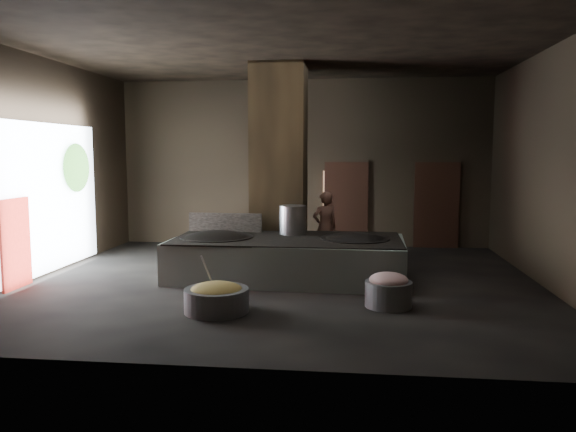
# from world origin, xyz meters

# --- Properties ---
(floor) EXTENTS (10.00, 9.00, 0.10)m
(floor) POSITION_xyz_m (0.00, 0.00, -0.05)
(floor) COLOR black
(floor) RESTS_ON ground
(ceiling) EXTENTS (10.00, 9.00, 0.10)m
(ceiling) POSITION_xyz_m (0.00, 0.00, 4.55)
(ceiling) COLOR black
(ceiling) RESTS_ON back_wall
(back_wall) EXTENTS (10.00, 0.10, 4.50)m
(back_wall) POSITION_xyz_m (0.00, 4.55, 2.25)
(back_wall) COLOR black
(back_wall) RESTS_ON ground
(front_wall) EXTENTS (10.00, 0.10, 4.50)m
(front_wall) POSITION_xyz_m (0.00, -4.55, 2.25)
(front_wall) COLOR black
(front_wall) RESTS_ON ground
(left_wall) EXTENTS (0.10, 9.00, 4.50)m
(left_wall) POSITION_xyz_m (-5.05, 0.00, 2.25)
(left_wall) COLOR black
(left_wall) RESTS_ON ground
(right_wall) EXTENTS (0.10, 9.00, 4.50)m
(right_wall) POSITION_xyz_m (5.05, 0.00, 2.25)
(right_wall) COLOR black
(right_wall) RESTS_ON ground
(pillar) EXTENTS (1.20, 1.20, 4.50)m
(pillar) POSITION_xyz_m (-0.30, 1.90, 2.25)
(pillar) COLOR black
(pillar) RESTS_ON ground
(hearth_platform) EXTENTS (4.73, 2.40, 0.81)m
(hearth_platform) POSITION_xyz_m (0.07, 0.32, 0.40)
(hearth_platform) COLOR #B1C5B4
(hearth_platform) RESTS_ON ground
(platform_cap) EXTENTS (4.54, 2.18, 0.03)m
(platform_cap) POSITION_xyz_m (0.07, 0.32, 0.82)
(platform_cap) COLOR black
(platform_cap) RESTS_ON hearth_platform
(wok_left) EXTENTS (1.46, 1.46, 0.40)m
(wok_left) POSITION_xyz_m (-1.38, 0.27, 0.75)
(wok_left) COLOR black
(wok_left) RESTS_ON hearth_platform
(wok_left_rim) EXTENTS (1.49, 1.49, 0.05)m
(wok_left_rim) POSITION_xyz_m (-1.38, 0.27, 0.82)
(wok_left_rim) COLOR black
(wok_left_rim) RESTS_ON hearth_platform
(wok_right) EXTENTS (1.36, 1.36, 0.38)m
(wok_right) POSITION_xyz_m (1.42, 0.37, 0.75)
(wok_right) COLOR black
(wok_right) RESTS_ON hearth_platform
(wok_right_rim) EXTENTS (1.39, 1.39, 0.05)m
(wok_right_rim) POSITION_xyz_m (1.42, 0.37, 0.82)
(wok_right_rim) COLOR black
(wok_right_rim) RESTS_ON hearth_platform
(stock_pot) EXTENTS (0.57, 0.57, 0.61)m
(stock_pot) POSITION_xyz_m (0.12, 0.87, 1.13)
(stock_pot) COLOR #9C9DA3
(stock_pot) RESTS_ON hearth_platform
(splash_guard) EXTENTS (1.62, 0.12, 0.40)m
(splash_guard) POSITION_xyz_m (-1.38, 1.07, 1.03)
(splash_guard) COLOR black
(splash_guard) RESTS_ON hearth_platform
(cook) EXTENTS (0.71, 0.62, 1.65)m
(cook) POSITION_xyz_m (0.74, 2.02, 0.83)
(cook) COLOR brown
(cook) RESTS_ON ground
(veg_basin) EXTENTS (1.05, 1.05, 0.38)m
(veg_basin) POSITION_xyz_m (-0.78, -2.21, 0.19)
(veg_basin) COLOR slate
(veg_basin) RESTS_ON ground
(veg_fill) EXTENTS (0.85, 0.85, 0.26)m
(veg_fill) POSITION_xyz_m (-0.78, -2.21, 0.35)
(veg_fill) COLOR olive
(veg_fill) RESTS_ON veg_basin
(ladle) EXTENTS (0.21, 0.38, 0.73)m
(ladle) POSITION_xyz_m (-0.93, -2.06, 0.55)
(ladle) COLOR #9C9DA3
(ladle) RESTS_ON veg_basin
(meat_basin) EXTENTS (0.81, 0.81, 0.43)m
(meat_basin) POSITION_xyz_m (1.98, -1.59, 0.21)
(meat_basin) COLOR slate
(meat_basin) RESTS_ON ground
(meat_fill) EXTENTS (0.64, 0.64, 0.25)m
(meat_fill) POSITION_xyz_m (1.98, -1.59, 0.45)
(meat_fill) COLOR #C6777A
(meat_fill) RESTS_ON meat_basin
(doorway_near) EXTENTS (1.18, 0.08, 2.38)m
(doorway_near) POSITION_xyz_m (1.20, 4.45, 1.10)
(doorway_near) COLOR black
(doorway_near) RESTS_ON ground
(doorway_near_glow) EXTENTS (0.84, 0.04, 2.00)m
(doorway_near_glow) POSITION_xyz_m (0.99, 4.47, 1.05)
(doorway_near_glow) COLOR #8C6647
(doorway_near_glow) RESTS_ON ground
(doorway_far) EXTENTS (1.18, 0.08, 2.38)m
(doorway_far) POSITION_xyz_m (3.60, 4.45, 1.10)
(doorway_far) COLOR black
(doorway_far) RESTS_ON ground
(doorway_far_glow) EXTENTS (0.84, 0.04, 2.00)m
(doorway_far_glow) POSITION_xyz_m (3.41, 4.61, 1.05)
(doorway_far_glow) COLOR #8C6647
(doorway_far_glow) RESTS_ON ground
(left_opening) EXTENTS (0.04, 4.20, 3.10)m
(left_opening) POSITION_xyz_m (-4.95, 0.20, 1.60)
(left_opening) COLOR white
(left_opening) RESTS_ON ground
(pavilion_sliver) EXTENTS (0.05, 0.90, 1.70)m
(pavilion_sliver) POSITION_xyz_m (-4.88, -1.10, 0.85)
(pavilion_sliver) COLOR maroon
(pavilion_sliver) RESTS_ON ground
(tree_silhouette) EXTENTS (0.28, 1.10, 1.10)m
(tree_silhouette) POSITION_xyz_m (-4.85, 1.30, 2.20)
(tree_silhouette) COLOR #194714
(tree_silhouette) RESTS_ON left_opening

